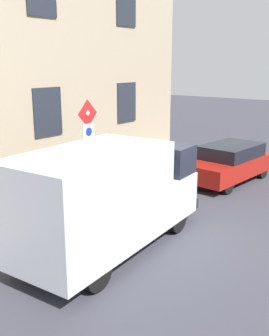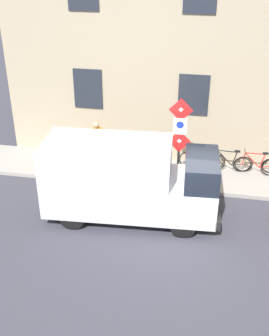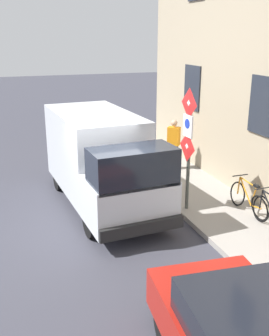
{
  "view_description": "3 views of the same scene",
  "coord_description": "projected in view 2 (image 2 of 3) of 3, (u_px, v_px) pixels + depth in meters",
  "views": [
    {
      "loc": [
        -5.11,
        8.23,
        4.29
      ],
      "look_at": [
        1.33,
        -0.25,
        1.48
      ],
      "focal_mm": 42.62,
      "sensor_mm": 36.0,
      "label": 1
    },
    {
      "loc": [
        -10.3,
        -0.66,
        7.69
      ],
      "look_at": [
        1.92,
        1.67,
        1.03
      ],
      "focal_mm": 45.2,
      "sensor_mm": 36.0,
      "label": 2
    },
    {
      "loc": [
        -1.97,
        -8.55,
        4.56
      ],
      "look_at": [
        1.4,
        1.06,
        1.16
      ],
      "focal_mm": 42.86,
      "sensor_mm": 36.0,
      "label": 3
    }
  ],
  "objects": [
    {
      "name": "ground_plane",
      "position": [
        177.0,
        233.0,
        12.66
      ],
      "size": [
        80.0,
        80.0,
        0.0
      ],
      "primitive_type": "plane",
      "color": "#363740"
    },
    {
      "name": "sidewalk_slab",
      "position": [
        187.0,
        176.0,
        15.61
      ],
      "size": [
        2.19,
        16.36,
        0.14
      ],
      "primitive_type": "cube",
      "color": "gray",
      "rests_on": "ground_plane"
    },
    {
      "name": "building_facade",
      "position": [
        197.0,
        48.0,
        14.81
      ],
      "size": [
        0.75,
        14.36,
        8.83
      ],
      "color": "tan",
      "rests_on": "ground_plane"
    },
    {
      "name": "sign_post_stacked",
      "position": [
        180.0,
        134.0,
        13.91
      ],
      "size": [
        0.15,
        0.56,
        3.08
      ],
      "color": "#474C47",
      "rests_on": "sidewalk_slab"
    },
    {
      "name": "delivery_van",
      "position": [
        127.0,
        179.0,
        12.86
      ],
      "size": [
        2.34,
        5.45,
        2.5
      ],
      "rotation": [
        0.0,
        0.0,
        4.78
      ],
      "color": "silver",
      "rests_on": "ground_plane"
    },
    {
      "name": "bicycle_red",
      "position": [
        257.0,
        164.0,
        15.46
      ],
      "size": [
        0.46,
        1.72,
        0.89
      ],
      "rotation": [
        0.0,
        0.0,
        1.65
      ],
      "color": "black",
      "rests_on": "sidewalk_slab"
    },
    {
      "name": "bicycle_black",
      "position": [
        229.0,
        162.0,
        15.63
      ],
      "size": [
        0.46,
        1.71,
        0.89
      ],
      "rotation": [
        0.0,
        0.0,
        1.59
      ],
      "color": "black",
      "rests_on": "sidewalk_slab"
    },
    {
      "name": "bicycle_orange",
      "position": [
        202.0,
        160.0,
        15.79
      ],
      "size": [
        0.46,
        1.71,
        0.89
      ],
      "rotation": [
        0.0,
        0.0,
        1.57
      ],
      "color": "black",
      "rests_on": "sidewalk_slab"
    },
    {
      "name": "pedestrian",
      "position": [
        97.0,
        142.0,
        15.88
      ],
      "size": [
        0.47,
        0.46,
        1.72
      ],
      "rotation": [
        0.0,
        0.0,
        0.85
      ],
      "color": "#262B47",
      "rests_on": "sidewalk_slab"
    }
  ]
}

